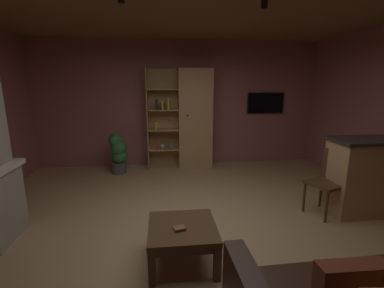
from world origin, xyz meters
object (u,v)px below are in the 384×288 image
Objects in this scene: bookshelf_cabinet at (191,120)px; coffee_table at (182,233)px; dining_chair at (330,178)px; wall_mounted_tv at (265,103)px; table_book_0 at (180,228)px; potted_floor_plant at (118,153)px; kitchen_bar_counter at (379,176)px.

coffee_table is (-0.44, -3.30, -0.73)m from bookshelf_cabinet.
wall_mounted_tv reaches higher than dining_chair.
coffee_table is at bearing -121.99° from wall_mounted_tv.
table_book_0 is (-0.47, -3.37, -0.63)m from bookshelf_cabinet.
kitchen_bar_counter is at bearing -28.67° from potted_floor_plant.
wall_mounted_tv reaches higher than table_book_0.
bookshelf_cabinet is 3.02m from dining_chair.
potted_floor_plant is 3.46m from wall_mounted_tv.
kitchen_bar_counter is at bearing 16.10° from coffee_table.
wall_mounted_tv reaches higher than coffee_table.
bookshelf_cabinet is at bearing 10.61° from potted_floor_plant.
coffee_table is at bearing -69.97° from potted_floor_plant.
dining_chair is (-0.74, 0.03, -0.02)m from kitchen_bar_counter.
potted_floor_plant is (-1.06, 3.08, 0.01)m from table_book_0.
bookshelf_cabinet is 18.79× the size of table_book_0.
table_book_0 is at bearing -115.11° from coffee_table.
bookshelf_cabinet is 1.79m from wall_mounted_tv.
bookshelf_cabinet is 3.51m from kitchen_bar_counter.
bookshelf_cabinet reaches higher than wall_mounted_tv.
wall_mounted_tv reaches higher than potted_floor_plant.
potted_floor_plant is (-3.98, 2.18, -0.11)m from kitchen_bar_counter.
kitchen_bar_counter reaches higher than potted_floor_plant.
kitchen_bar_counter is 2.12× the size of coffee_table.
bookshelf_cabinet is 3.40m from coffee_table.
potted_floor_plant is (-1.54, -0.29, -0.62)m from bookshelf_cabinet.
kitchen_bar_counter is 1.59× the size of dining_chair.
table_book_0 is 3.26m from potted_floor_plant.
table_book_0 is 0.14× the size of potted_floor_plant.
dining_chair reaches higher than potted_floor_plant.
wall_mounted_tv is at bearing 58.14° from table_book_0.
dining_chair is at bearing -33.54° from potted_floor_plant.
coffee_table is 3.20m from potted_floor_plant.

